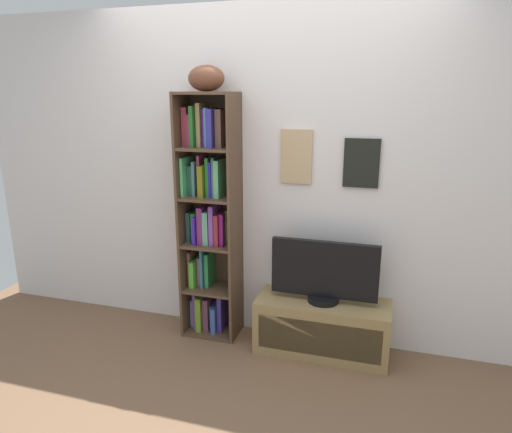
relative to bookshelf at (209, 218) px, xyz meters
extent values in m
cube|color=brown|center=(0.40, -0.99, -0.94)|extent=(5.20, 5.20, 0.04)
cube|color=silver|center=(0.40, 0.14, 0.29)|extent=(4.80, 0.06, 2.42)
cube|color=tan|center=(0.63, 0.10, 0.47)|extent=(0.22, 0.02, 0.38)
cube|color=tan|center=(0.63, 0.10, 0.47)|extent=(0.17, 0.01, 0.33)
cube|color=black|center=(1.08, 0.10, 0.44)|extent=(0.24, 0.02, 0.33)
cube|color=tan|center=(1.08, 0.10, 0.44)|extent=(0.19, 0.01, 0.28)
cube|color=#503928|center=(-0.18, -0.03, -0.01)|extent=(0.02, 0.29, 1.82)
cube|color=#503928|center=(0.22, -0.03, -0.01)|extent=(0.02, 0.29, 1.82)
cube|color=#503928|center=(0.02, 0.11, -0.01)|extent=(0.42, 0.01, 1.82)
cube|color=#503928|center=(0.02, -0.03, -0.91)|extent=(0.38, 0.28, 0.02)
cube|color=#503928|center=(0.02, -0.03, -0.55)|extent=(0.38, 0.28, 0.02)
cube|color=#503928|center=(0.02, -0.03, -0.19)|extent=(0.38, 0.28, 0.02)
cube|color=#503928|center=(0.02, -0.03, 0.16)|extent=(0.38, 0.28, 0.02)
cube|color=#503928|center=(0.02, -0.03, 0.52)|extent=(0.38, 0.28, 0.02)
cube|color=#503928|center=(0.02, -0.03, 0.90)|extent=(0.38, 0.28, 0.02)
cube|color=#7B9FC7|center=(-0.15, 0.03, -0.79)|extent=(0.03, 0.15, 0.22)
cube|color=#6C4894|center=(-0.11, 0.01, -0.75)|extent=(0.03, 0.19, 0.31)
cube|color=olive|center=(-0.07, -0.01, -0.76)|extent=(0.04, 0.22, 0.28)
cube|color=#63344C|center=(-0.02, 0.00, -0.77)|extent=(0.04, 0.20, 0.26)
cube|color=#427284|center=(0.02, 0.02, -0.80)|extent=(0.02, 0.17, 0.20)
cube|color=#36559A|center=(0.05, -0.01, -0.79)|extent=(0.04, 0.22, 0.21)
cube|color=#4C389F|center=(0.09, 0.01, -0.75)|extent=(0.03, 0.18, 0.29)
cube|color=brown|center=(-0.15, 0.01, -0.41)|extent=(0.02, 0.18, 0.27)
cube|color=green|center=(-0.11, 0.00, -0.44)|extent=(0.04, 0.21, 0.21)
cube|color=#905D72|center=(-0.07, 0.02, -0.43)|extent=(0.03, 0.16, 0.23)
cube|color=#346682|center=(-0.04, 0.01, -0.39)|extent=(0.02, 0.19, 0.31)
cube|color=#2A8644|center=(-0.01, 0.02, -0.41)|extent=(0.03, 0.17, 0.27)
cube|color=#2D474F|center=(-0.14, 0.02, -0.07)|extent=(0.03, 0.17, 0.23)
cube|color=green|center=(-0.11, 0.02, -0.08)|extent=(0.04, 0.16, 0.22)
cube|color=#341C9E|center=(-0.07, -0.01, -0.08)|extent=(0.02, 0.23, 0.21)
cube|color=#722B66|center=(-0.03, 0.00, -0.05)|extent=(0.04, 0.21, 0.28)
cube|color=#5D9C7E|center=(0.01, 0.00, -0.06)|extent=(0.04, 0.21, 0.25)
cube|color=#73439F|center=(0.06, 0.00, -0.04)|extent=(0.03, 0.21, 0.30)
cube|color=maroon|center=(0.10, -0.01, -0.07)|extent=(0.03, 0.22, 0.23)
cube|color=#791768|center=(0.13, 0.00, -0.06)|extent=(0.03, 0.20, 0.24)
cube|color=#36521D|center=(0.16, 0.03, -0.05)|extent=(0.02, 0.15, 0.26)
cube|color=#52BD6F|center=(-0.15, -0.01, 0.31)|extent=(0.02, 0.23, 0.28)
cube|color=#25543F|center=(-0.12, 0.02, 0.28)|extent=(0.04, 0.16, 0.22)
cube|color=#416C73|center=(-0.08, 0.01, 0.30)|extent=(0.02, 0.19, 0.25)
cube|color=#BB3C73|center=(-0.05, 0.02, 0.32)|extent=(0.02, 0.16, 0.30)
cube|color=#6C6A17|center=(-0.02, 0.00, 0.29)|extent=(0.04, 0.21, 0.23)
cube|color=#1F7B28|center=(0.02, 0.01, 0.31)|extent=(0.02, 0.18, 0.28)
cube|color=#221EAC|center=(0.04, 0.01, 0.30)|extent=(0.02, 0.18, 0.25)
cube|color=#475570|center=(0.07, 0.01, 0.31)|extent=(0.02, 0.18, 0.28)
cube|color=#56A96F|center=(0.10, 0.00, 0.31)|extent=(0.04, 0.21, 0.27)
cube|color=maroon|center=(-0.14, 0.02, 0.66)|extent=(0.04, 0.17, 0.27)
cube|color=#9A2C53|center=(-0.10, 0.01, 0.64)|extent=(0.03, 0.19, 0.22)
cube|color=#205B20|center=(-0.07, -0.01, 0.67)|extent=(0.03, 0.22, 0.28)
cube|color=#9C7F4D|center=(-0.03, 0.01, 0.68)|extent=(0.03, 0.18, 0.30)
cube|color=#502180|center=(0.00, 0.02, 0.66)|extent=(0.03, 0.16, 0.26)
cube|color=#4D79B2|center=(0.03, 0.00, 0.66)|extent=(0.02, 0.20, 0.27)
cube|color=navy|center=(0.07, -0.02, 0.66)|extent=(0.04, 0.24, 0.26)
cube|color=brown|center=(0.12, 0.01, 0.66)|extent=(0.04, 0.19, 0.26)
ellipsoid|color=brown|center=(0.02, -0.03, 0.99)|extent=(0.34, 0.26, 0.18)
cube|color=olive|center=(0.88, -0.07, -0.72)|extent=(0.94, 0.37, 0.40)
cube|color=brown|center=(0.88, -0.25, -0.72)|extent=(0.84, 0.01, 0.25)
cylinder|color=black|center=(0.88, -0.07, -0.50)|extent=(0.22, 0.22, 0.04)
cube|color=black|center=(0.88, -0.07, -0.28)|extent=(0.74, 0.04, 0.40)
cube|color=#283046|center=(0.88, -0.08, -0.28)|extent=(0.70, 0.01, 0.36)
camera|label=1|loc=(1.26, -3.00, 0.88)|focal=31.64mm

